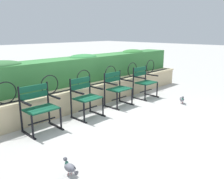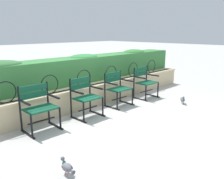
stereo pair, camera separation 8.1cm
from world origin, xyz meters
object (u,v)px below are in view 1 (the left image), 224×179
object	(u,v)px
park_chair_centre_right	(117,88)
park_chair_rightmost	(144,81)
park_chair_centre_left	(85,96)
pigeon_near_chairs	(70,168)
pigeon_far_side	(182,99)
park_chair_leftmost	(39,107)

from	to	relation	value
park_chair_centre_right	park_chair_rightmost	bearing A→B (deg)	-2.62
park_chair_centre_left	pigeon_near_chairs	distance (m)	2.23
park_chair_centre_left	pigeon_far_side	xyz separation A→B (m)	(2.36, -1.09, -0.35)
park_chair_centre_right	park_chair_rightmost	distance (m)	1.09
pigeon_near_chairs	park_chair_centre_right	bearing A→B (deg)	30.90
pigeon_near_chairs	park_chair_centre_left	bearing A→B (deg)	44.37
park_chair_centre_right	pigeon_far_side	xyz separation A→B (m)	(1.28, -1.15, -0.35)
pigeon_near_chairs	pigeon_far_side	xyz separation A→B (m)	(3.94, 0.44, 0.00)
park_chair_leftmost	pigeon_far_side	bearing A→B (deg)	-18.64
pigeon_far_side	park_chair_leftmost	bearing A→B (deg)	161.36
park_chair_centre_right	pigeon_near_chairs	world-z (taller)	park_chair_centre_right
park_chair_rightmost	pigeon_far_side	size ratio (longest dim) A/B	3.48
park_chair_leftmost	park_chair_centre_left	xyz separation A→B (m)	(1.08, -0.07, -0.00)
park_chair_rightmost	park_chair_leftmost	bearing A→B (deg)	178.84
park_chair_rightmost	pigeon_far_side	world-z (taller)	park_chair_rightmost
park_chair_leftmost	park_chair_centre_right	world-z (taller)	park_chair_leftmost
park_chair_centre_left	park_chair_rightmost	xyz separation A→B (m)	(2.17, 0.00, 0.00)
pigeon_near_chairs	pigeon_far_side	size ratio (longest dim) A/B	1.15
park_chair_centre_left	park_chair_rightmost	distance (m)	2.17
park_chair_centre_left	pigeon_far_side	size ratio (longest dim) A/B	3.48
park_chair_centre_left	park_chair_rightmost	world-z (taller)	same
park_chair_centre_left	park_chair_centre_right	xyz separation A→B (m)	(1.08, 0.05, -0.00)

